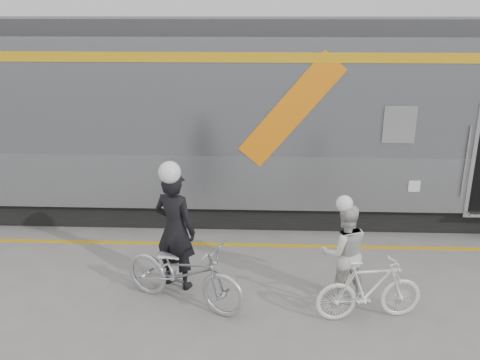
# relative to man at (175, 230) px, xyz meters

# --- Properties ---
(ground) EXTENTS (90.00, 90.00, 0.00)m
(ground) POSITION_rel_man_xyz_m (1.77, -0.65, -0.98)
(ground) COLOR slate
(ground) RESTS_ON ground
(train) EXTENTS (24.00, 3.17, 4.10)m
(train) POSITION_rel_man_xyz_m (3.69, 3.54, 1.08)
(train) COLOR black
(train) RESTS_ON ground
(safety_strip) EXTENTS (24.00, 0.12, 0.01)m
(safety_strip) POSITION_rel_man_xyz_m (1.77, 1.50, -0.97)
(safety_strip) COLOR gold
(safety_strip) RESTS_ON ground
(man) EXTENTS (0.84, 0.72, 1.95)m
(man) POSITION_rel_man_xyz_m (0.00, 0.00, 0.00)
(man) COLOR black
(man) RESTS_ON ground
(bicycle_left) EXTENTS (2.16, 1.50, 1.08)m
(bicycle_left) POSITION_rel_man_xyz_m (0.20, -0.55, -0.44)
(bicycle_left) COLOR #B2B3BA
(bicycle_left) RESTS_ON ground
(woman) EXTENTS (0.84, 0.70, 1.56)m
(woman) POSITION_rel_man_xyz_m (2.61, -0.27, -0.20)
(woman) COLOR beige
(woman) RESTS_ON ground
(bicycle_right) EXTENTS (1.62, 0.68, 0.94)m
(bicycle_right) POSITION_rel_man_xyz_m (2.91, -0.82, -0.51)
(bicycle_right) COLOR silver
(bicycle_right) RESTS_ON ground
(helmet_man) EXTENTS (0.34, 0.34, 0.34)m
(helmet_man) POSITION_rel_man_xyz_m (0.00, 0.00, 1.15)
(helmet_man) COLOR white
(helmet_man) RESTS_ON man
(helmet_woman) EXTENTS (0.25, 0.25, 0.25)m
(helmet_woman) POSITION_rel_man_xyz_m (2.61, -0.27, 0.70)
(helmet_woman) COLOR white
(helmet_woman) RESTS_ON woman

